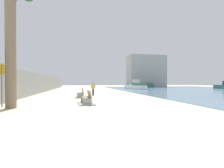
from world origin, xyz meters
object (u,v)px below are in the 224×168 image
bench_far (81,95)px  boat_far_left (135,87)px  boat_distant (151,85)px  palm_tree (11,13)px  boat_far_right (136,85)px  person_walking (93,88)px  pedestrian_sign (2,79)px  bench_near (86,101)px

bench_far → boat_far_left: size_ratio=0.31×
boat_distant → palm_tree: bearing=-123.3°
palm_tree → boat_far_right: size_ratio=1.77×
palm_tree → person_walking: size_ratio=5.18×
bench_far → boat_far_left: 22.18m
pedestrian_sign → palm_tree: bearing=-37.7°
bench_far → boat_distant: bearing=56.5°
pedestrian_sign → boat_distant: bearing=55.6°
bench_near → boat_far_left: bearing=64.0°
palm_tree → boat_distant: palm_tree is taller
person_walking → boat_distant: boat_distant is taller
bench_near → bench_far: (-0.34, 5.54, 0.00)m
bench_far → boat_distant: (22.39, 33.88, 0.33)m
palm_tree → boat_far_left: 30.44m
bench_far → boat_far_right: size_ratio=0.45×
bench_near → bench_far: bearing=93.6°
person_walking → boat_far_right: boat_far_right is taller
bench_far → boat_far_right: boat_far_right is taller
bench_near → boat_distant: boat_distant is taller
boat_far_left → boat_distant: (10.27, 15.31, -0.03)m
palm_tree → bench_far: palm_tree is taller
boat_far_left → boat_far_right: bearing=71.0°
palm_tree → boat_distant: bearing=56.7°
person_walking → boat_far_left: size_ratio=0.23×
boat_far_right → boat_distant: bearing=48.1°
boat_far_left → boat_far_right: 6.62m
bench_near → pedestrian_sign: (-5.27, -0.51, 1.50)m
boat_far_left → pedestrian_sign: 29.96m
bench_far → boat_distant: boat_distant is taller
boat_far_right → person_walking: bearing=-120.1°
boat_far_right → pedestrian_sign: size_ratio=1.69×
bench_far → pedestrian_sign: (-4.93, -6.05, 1.50)m
palm_tree → boat_distant: 48.71m
boat_far_right → pedestrian_sign: 36.37m
bench_near → boat_far_left: 26.83m
person_walking → bench_near: bearing=-97.9°
boat_far_left → pedestrian_sign: (-17.05, -24.62, 1.14)m
bench_near → boat_far_left: boat_far_left is taller
bench_near → bench_far: same height
boat_far_left → boat_distant: 18.43m
person_walking → boat_far_left: person_walking is taller
boat_far_left → bench_near: bearing=-116.0°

